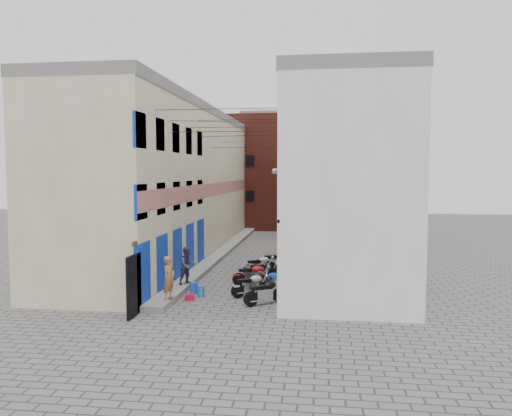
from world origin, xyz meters
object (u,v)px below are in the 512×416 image
at_px(motorcycle_f, 260,264).
at_px(motorcycle_a, 265,291).
at_px(red_crate, 190,297).
at_px(motorcycle_c, 269,280).
at_px(motorcycle_b, 252,284).
at_px(water_jug_near, 201,291).
at_px(person_a, 169,278).
at_px(person_b, 187,265).
at_px(water_jug_far, 194,288).
at_px(motorcycle_g, 279,260).
at_px(motorcycle_d, 253,273).
at_px(motorcycle_e, 263,269).

bearing_deg(motorcycle_f, motorcycle_a, -29.84).
xyz_separation_m(motorcycle_a, red_crate, (-3.06, 0.24, -0.41)).
distance_m(motorcycle_c, red_crate, 3.50).
bearing_deg(motorcycle_b, motorcycle_c, 110.65).
bearing_deg(red_crate, water_jug_near, 63.64).
distance_m(motorcycle_a, person_a, 3.71).
bearing_deg(person_a, motorcycle_b, -41.24).
distance_m(water_jug_near, red_crate, 0.69).
bearing_deg(person_a, motorcycle_a, -63.17).
xyz_separation_m(motorcycle_b, person_b, (-2.90, 0.76, 0.54)).
relative_size(water_jug_far, red_crate, 1.26).
bearing_deg(motorcycle_b, water_jug_near, -113.40).
relative_size(motorcycle_g, person_b, 1.33).
distance_m(motorcycle_a, motorcycle_b, 1.37).
bearing_deg(motorcycle_c, motorcycle_d, -141.59).
bearing_deg(motorcycle_d, motorcycle_c, 20.99).
relative_size(motorcycle_a, motorcycle_f, 0.95).
relative_size(motorcycle_a, person_b, 1.13).
height_order(motorcycle_g, water_jug_far, motorcycle_g).
distance_m(motorcycle_a, person_b, 4.12).
bearing_deg(motorcycle_c, person_b, -87.93).
height_order(motorcycle_c, red_crate, motorcycle_c).
xyz_separation_m(person_a, water_jug_far, (0.44, 1.99, -0.84)).
distance_m(motorcycle_f, water_jug_far, 4.60).
xyz_separation_m(motorcycle_c, motorcycle_e, (-0.53, 2.26, -0.01)).
bearing_deg(motorcycle_d, person_a, -51.90).
xyz_separation_m(motorcycle_c, water_jug_near, (-2.69, -1.17, -0.28)).
xyz_separation_m(motorcycle_e, motorcycle_f, (-0.24, 0.95, 0.06)).
xyz_separation_m(motorcycle_c, person_a, (-3.54, -2.73, 0.58)).
height_order(motorcycle_a, water_jug_near, motorcycle_a).
distance_m(motorcycle_a, motorcycle_f, 5.31).
distance_m(motorcycle_d, water_jug_near, 2.94).
height_order(motorcycle_b, person_b, person_b).
height_order(motorcycle_a, motorcycle_e, motorcycle_a).
relative_size(motorcycle_c, motorcycle_f, 0.91).
bearing_deg(person_b, motorcycle_b, -64.20).
distance_m(water_jug_near, water_jug_far, 0.59).
relative_size(motorcycle_b, person_a, 1.08).
height_order(motorcycle_b, water_jug_near, motorcycle_b).
distance_m(motorcycle_d, person_b, 2.98).
bearing_deg(water_jug_near, motorcycle_e, 57.89).
distance_m(motorcycle_f, red_crate, 5.48).
bearing_deg(water_jug_far, motorcycle_a, -22.10).
bearing_deg(motorcycle_c, water_jug_near, -65.74).
xyz_separation_m(motorcycle_c, motorcycle_d, (-0.84, 1.09, 0.03)).
bearing_deg(motorcycle_a, person_b, -153.33).
height_order(motorcycle_c, motorcycle_d, motorcycle_d).
xyz_separation_m(motorcycle_e, person_a, (-3.00, -5.00, 0.58)).
height_order(motorcycle_a, motorcycle_b, motorcycle_a).
height_order(person_a, water_jug_near, person_a).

